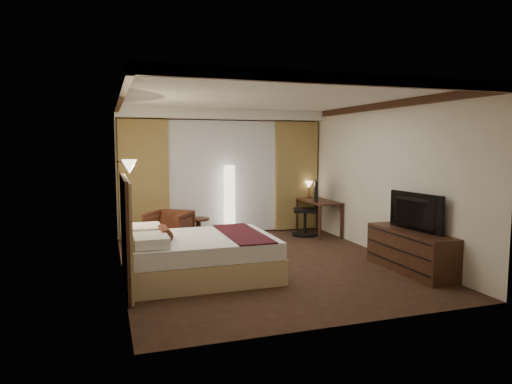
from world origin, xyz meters
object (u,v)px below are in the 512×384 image
object	(u,v)px
desk	(318,217)
television	(410,211)
side_table	(198,230)
office_chair	(305,208)
dresser	(410,251)
armchair	(169,227)
bed	(202,256)
floor_lamp	(230,200)

from	to	relation	value
desk	television	size ratio (longest dim) A/B	1.19
television	side_table	bearing A→B (deg)	34.82
office_chair	dresser	world-z (taller)	office_chair
armchair	office_chair	size ratio (longest dim) A/B	0.65
bed	floor_lamp	distance (m)	3.15
side_table	floor_lamp	world-z (taller)	floor_lamp
side_table	office_chair	bearing A→B (deg)	-1.48
armchair	desk	bearing A→B (deg)	38.92
bed	floor_lamp	xyz separation A→B (m)	(1.21, 2.87, 0.46)
floor_lamp	dresser	bearing A→B (deg)	-61.92
armchair	dresser	distance (m)	4.39
floor_lamp	office_chair	world-z (taller)	floor_lamp
armchair	floor_lamp	xyz separation A→B (m)	(1.39, 0.74, 0.38)
bed	dresser	distance (m)	3.22
armchair	floor_lamp	size ratio (longest dim) A/B	0.50
side_table	desk	xyz separation A→B (m)	(2.65, -0.01, 0.13)
bed	desk	xyz separation A→B (m)	(3.08, 2.38, 0.07)
office_chair	television	distance (m)	3.12
bed	armchair	size ratio (longest dim) A/B	2.75
side_table	dresser	distance (m)	4.14
bed	television	bearing A→B (deg)	-13.41
armchair	bed	bearing A→B (deg)	-50.38
bed	desk	bearing A→B (deg)	37.73
desk	office_chair	bearing A→B (deg)	-171.59
floor_lamp	side_table	bearing A→B (deg)	-148.54
desk	television	bearing A→B (deg)	-89.63
floor_lamp	office_chair	distance (m)	1.64
office_chair	television	xyz separation A→B (m)	(0.36, -3.07, 0.36)
bed	dresser	size ratio (longest dim) A/B	1.28
desk	office_chair	world-z (taller)	office_chair
side_table	television	xyz separation A→B (m)	(2.67, -3.13, 0.71)
bed	floor_lamp	size ratio (longest dim) A/B	1.38
bed	television	distance (m)	3.25
television	floor_lamp	bearing A→B (deg)	22.05
bed	armchair	bearing A→B (deg)	95.07
armchair	dresser	world-z (taller)	armchair
dresser	armchair	bearing A→B (deg)	139.13
bed	dresser	bearing A→B (deg)	-13.29
bed	office_chair	bearing A→B (deg)	40.39
side_table	television	world-z (taller)	television
side_table	floor_lamp	xyz separation A→B (m)	(0.78, 0.48, 0.52)
floor_lamp	armchair	bearing A→B (deg)	-152.18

